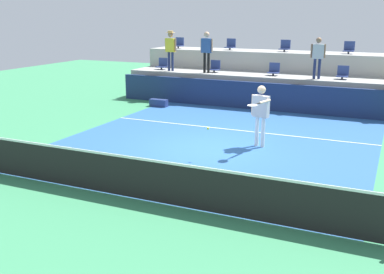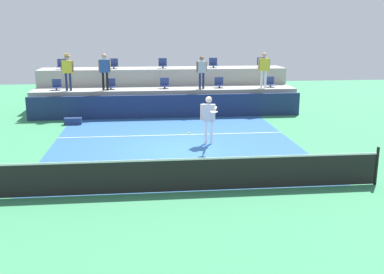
% 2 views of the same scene
% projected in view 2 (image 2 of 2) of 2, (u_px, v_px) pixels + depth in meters
% --- Properties ---
extents(ground_plane, '(40.00, 40.00, 0.00)m').
position_uv_depth(ground_plane, '(176.00, 151.00, 15.68)').
color(ground_plane, '#388456').
extents(court_inner_paint, '(9.00, 10.00, 0.01)m').
position_uv_depth(court_inner_paint, '(174.00, 144.00, 16.65)').
color(court_inner_paint, '#285693').
rests_on(court_inner_paint, ground_plane).
extents(court_service_line, '(9.00, 0.06, 0.00)m').
position_uv_depth(court_service_line, '(172.00, 135.00, 18.00)').
color(court_service_line, white).
rests_on(court_service_line, ground_plane).
extents(tennis_net, '(10.48, 0.08, 1.07)m').
position_uv_depth(tennis_net, '(188.00, 174.00, 11.70)').
color(tennis_net, black).
rests_on(tennis_net, ground_plane).
extents(sponsor_backboard, '(13.00, 0.16, 1.10)m').
position_uv_depth(sponsor_backboard, '(167.00, 106.00, 21.34)').
color(sponsor_backboard, navy).
rests_on(sponsor_backboard, ground_plane).
extents(seating_tier_lower, '(13.00, 1.80, 1.25)m').
position_uv_depth(seating_tier_lower, '(166.00, 100.00, 22.58)').
color(seating_tier_lower, '#9E9E99').
rests_on(seating_tier_lower, ground_plane).
extents(seating_tier_upper, '(13.00, 1.80, 2.10)m').
position_uv_depth(seating_tier_upper, '(164.00, 87.00, 24.22)').
color(seating_tier_upper, '#9E9E99').
rests_on(seating_tier_upper, ground_plane).
extents(stadium_chair_lower_far_left, '(0.44, 0.40, 0.52)m').
position_uv_depth(stadium_chair_lower_far_left, '(57.00, 86.00, 21.76)').
color(stadium_chair_lower_far_left, '#2D2D33').
rests_on(stadium_chair_lower_far_left, seating_tier_lower).
extents(stadium_chair_lower_left, '(0.44, 0.40, 0.52)m').
position_uv_depth(stadium_chair_lower_left, '(111.00, 85.00, 22.03)').
color(stadium_chair_lower_left, '#2D2D33').
rests_on(stadium_chair_lower_left, seating_tier_lower).
extents(stadium_chair_lower_center, '(0.44, 0.40, 0.52)m').
position_uv_depth(stadium_chair_lower_center, '(165.00, 84.00, 22.31)').
color(stadium_chair_lower_center, '#2D2D33').
rests_on(stadium_chair_lower_center, seating_tier_lower).
extents(stadium_chair_lower_right, '(0.44, 0.40, 0.52)m').
position_uv_depth(stadium_chair_lower_right, '(219.00, 83.00, 22.60)').
color(stadium_chair_lower_right, '#2D2D33').
rests_on(stadium_chair_lower_right, seating_tier_lower).
extents(stadium_chair_lower_far_right, '(0.44, 0.40, 0.52)m').
position_uv_depth(stadium_chair_lower_far_right, '(270.00, 83.00, 22.88)').
color(stadium_chair_lower_far_right, '#2D2D33').
rests_on(stadium_chair_lower_far_right, seating_tier_lower).
extents(stadium_chair_upper_far_left, '(0.44, 0.40, 0.52)m').
position_uv_depth(stadium_chair_upper_far_left, '(62.00, 65.00, 23.29)').
color(stadium_chair_upper_far_left, '#2D2D33').
rests_on(stadium_chair_upper_far_left, seating_tier_upper).
extents(stadium_chair_upper_left, '(0.44, 0.40, 0.52)m').
position_uv_depth(stadium_chair_upper_left, '(114.00, 64.00, 23.58)').
color(stadium_chair_upper_left, '#2D2D33').
rests_on(stadium_chair_upper_left, seating_tier_upper).
extents(stadium_chair_upper_center, '(0.44, 0.40, 0.52)m').
position_uv_depth(stadium_chair_upper_center, '(163.00, 64.00, 23.85)').
color(stadium_chair_upper_center, '#2D2D33').
rests_on(stadium_chair_upper_center, seating_tier_upper).
extents(stadium_chair_upper_right, '(0.44, 0.40, 0.52)m').
position_uv_depth(stadium_chair_upper_right, '(213.00, 64.00, 24.13)').
color(stadium_chair_upper_right, '#2D2D33').
rests_on(stadium_chair_upper_right, seating_tier_upper).
extents(stadium_chair_upper_far_right, '(0.44, 0.40, 0.52)m').
position_uv_depth(stadium_chair_upper_far_right, '(261.00, 63.00, 24.41)').
color(stadium_chair_upper_far_right, '#2D2D33').
rests_on(stadium_chair_upper_far_right, seating_tier_upper).
extents(tennis_player, '(0.61, 1.30, 1.78)m').
position_uv_depth(tennis_player, '(209.00, 115.00, 16.35)').
color(tennis_player, white).
rests_on(tennis_player, ground_plane).
extents(spectator_with_hat, '(0.60, 0.46, 1.77)m').
position_uv_depth(spectator_with_hat, '(67.00, 68.00, 21.25)').
color(spectator_with_hat, navy).
rests_on(spectator_with_hat, seating_tier_lower).
extents(spectator_in_white, '(0.61, 0.26, 1.75)m').
position_uv_depth(spectator_in_white, '(105.00, 68.00, 21.44)').
color(spectator_in_white, black).
rests_on(spectator_in_white, seating_tier_lower).
extents(spectator_leaning_on_rail, '(0.57, 0.28, 1.61)m').
position_uv_depth(spectator_leaning_on_rail, '(202.00, 69.00, 21.95)').
color(spectator_leaning_on_rail, navy).
rests_on(spectator_leaning_on_rail, seating_tier_lower).
extents(spectator_in_grey, '(0.61, 0.25, 1.75)m').
position_uv_depth(spectator_in_grey, '(264.00, 67.00, 22.26)').
color(spectator_in_grey, white).
rests_on(spectator_in_grey, seating_tier_lower).
extents(tennis_ball, '(0.07, 0.07, 0.07)m').
position_uv_depth(tennis_ball, '(189.00, 133.00, 14.67)').
color(tennis_ball, '#CCE033').
extents(equipment_bag, '(0.76, 0.28, 0.30)m').
position_uv_depth(equipment_bag, '(73.00, 121.00, 19.94)').
color(equipment_bag, navy).
rests_on(equipment_bag, ground_plane).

